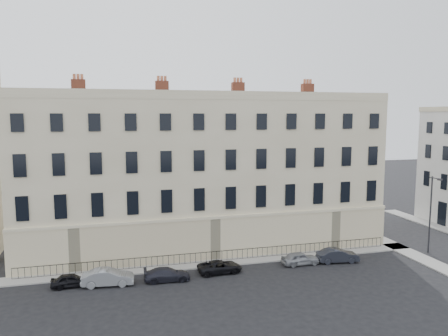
# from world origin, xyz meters

# --- Properties ---
(ground) EXTENTS (160.00, 160.00, 0.00)m
(ground) POSITION_xyz_m (0.00, 0.00, 0.00)
(ground) COLOR black
(ground) RESTS_ON ground
(terrace) EXTENTS (36.22, 12.22, 17.00)m
(terrace) POSITION_xyz_m (-5.97, 11.97, 7.50)
(terrace) COLOR #C1B490
(terrace) RESTS_ON ground
(pavement_terrace) EXTENTS (48.00, 2.00, 0.12)m
(pavement_terrace) POSITION_xyz_m (-10.00, 5.00, 0.06)
(pavement_terrace) COLOR gray
(pavement_terrace) RESTS_ON ground
(pavement_east_return) EXTENTS (2.00, 24.00, 0.12)m
(pavement_east_return) POSITION_xyz_m (13.00, 8.00, 0.06)
(pavement_east_return) COLOR gray
(pavement_east_return) RESTS_ON ground
(pavement_adjacent) EXTENTS (2.00, 20.00, 0.12)m
(pavement_adjacent) POSITION_xyz_m (23.00, 10.00, 0.06)
(pavement_adjacent) COLOR gray
(pavement_adjacent) RESTS_ON ground
(railings) EXTENTS (35.00, 0.04, 0.96)m
(railings) POSITION_xyz_m (-6.00, 5.40, 0.55)
(railings) COLOR black
(railings) RESTS_ON ground
(car_a) EXTENTS (3.18, 1.36, 1.07)m
(car_a) POSITION_xyz_m (-18.62, 2.71, 0.53)
(car_a) COLOR black
(car_a) RESTS_ON ground
(car_b) EXTENTS (4.23, 1.84, 1.35)m
(car_b) POSITION_xyz_m (-15.81, 2.27, 0.68)
(car_b) COLOR gray
(car_b) RESTS_ON ground
(car_c) EXTENTS (3.89, 1.76, 1.10)m
(car_c) POSITION_xyz_m (-11.08, 2.01, 0.55)
(car_c) COLOR black
(car_c) RESTS_ON ground
(car_d) EXTENTS (3.97, 1.99, 1.08)m
(car_d) POSITION_xyz_m (-6.41, 2.64, 0.54)
(car_d) COLOR black
(car_d) RESTS_ON ground
(car_e) EXTENTS (3.48, 1.41, 1.18)m
(car_e) POSITION_xyz_m (1.21, 2.73, 0.59)
(car_e) COLOR gray
(car_e) RESTS_ON ground
(car_f) EXTENTS (4.01, 1.83, 1.28)m
(car_f) POSITION_xyz_m (4.85, 2.45, 0.64)
(car_f) COLOR #21232C
(car_f) RESTS_ON ground
(streetlamp) EXTENTS (0.51, 1.64, 7.66)m
(streetlamp) POSITION_xyz_m (14.98, 2.54, 4.25)
(streetlamp) COLOR #29292D
(streetlamp) RESTS_ON ground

